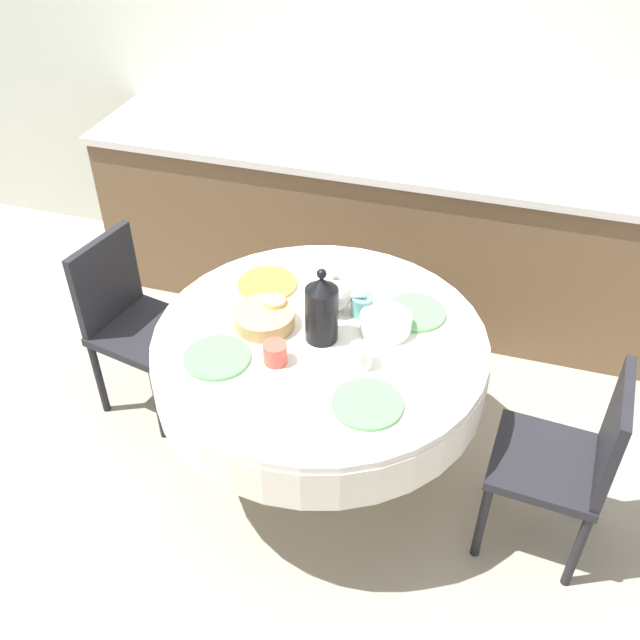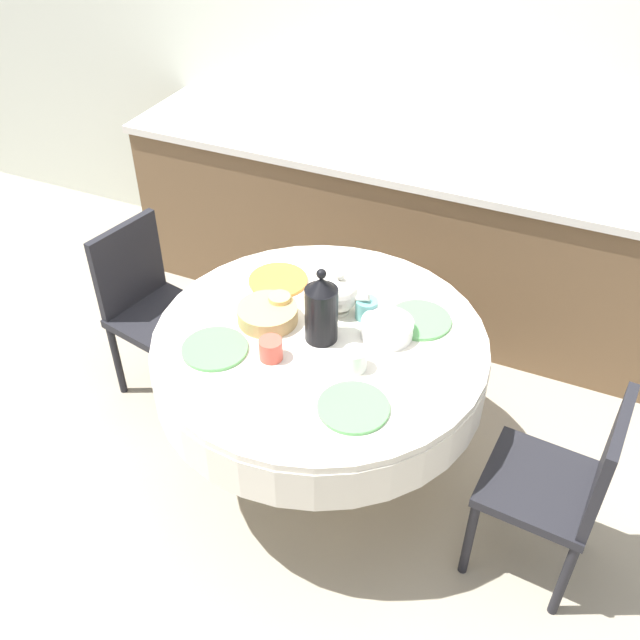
# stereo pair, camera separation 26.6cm
# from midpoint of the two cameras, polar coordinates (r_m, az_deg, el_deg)

# --- Properties ---
(ground_plane) EXTENTS (12.00, 12.00, 0.00)m
(ground_plane) POSITION_cam_midpoint_polar(r_m,az_deg,el_deg) (3.26, -2.39, -11.84)
(ground_plane) COLOR #9E937F
(wall_back) EXTENTS (7.00, 0.05, 2.60)m
(wall_back) POSITION_cam_midpoint_polar(r_m,az_deg,el_deg) (3.86, 5.47, 20.15)
(wall_back) COLOR beige
(wall_back) RESTS_ON ground_plane
(kitchen_counter) EXTENTS (3.24, 0.64, 0.94)m
(kitchen_counter) POSITION_cam_midpoint_polar(r_m,az_deg,el_deg) (3.92, 3.66, 7.07)
(kitchen_counter) COLOR brown
(kitchen_counter) RESTS_ON ground_plane
(dining_table) EXTENTS (1.29, 1.29, 0.77)m
(dining_table) POSITION_cam_midpoint_polar(r_m,az_deg,el_deg) (2.80, -2.73, -3.40)
(dining_table) COLOR tan
(dining_table) RESTS_ON ground_plane
(chair_left) EXTENTS (0.43, 0.43, 0.87)m
(chair_left) POSITION_cam_midpoint_polar(r_m,az_deg,el_deg) (2.76, 16.77, -10.65)
(chair_left) COLOR black
(chair_left) RESTS_ON ground_plane
(chair_right) EXTENTS (0.47, 0.47, 0.87)m
(chair_right) POSITION_cam_midpoint_polar(r_m,az_deg,el_deg) (3.40, -17.08, 0.14)
(chair_right) COLOR black
(chair_right) RESTS_ON ground_plane
(plate_near_left) EXTENTS (0.25, 0.25, 0.01)m
(plate_near_left) POSITION_cam_midpoint_polar(r_m,az_deg,el_deg) (2.66, -11.11, -3.09)
(plate_near_left) COLOR #5BA85B
(plate_near_left) RESTS_ON dining_table
(cup_near_left) EXTENTS (0.09, 0.09, 0.08)m
(cup_near_left) POSITION_cam_midpoint_polar(r_m,az_deg,el_deg) (2.59, -6.55, -2.78)
(cup_near_left) COLOR #CC4C3D
(cup_near_left) RESTS_ON dining_table
(plate_near_right) EXTENTS (0.25, 0.25, 0.01)m
(plate_near_right) POSITION_cam_midpoint_polar(r_m,az_deg,el_deg) (2.44, 0.67, -6.86)
(plate_near_right) COLOR #5BA85B
(plate_near_right) RESTS_ON dining_table
(cup_near_right) EXTENTS (0.09, 0.09, 0.08)m
(cup_near_right) POSITION_cam_midpoint_polar(r_m,az_deg,el_deg) (2.56, 0.31, -3.03)
(cup_near_right) COLOR white
(cup_near_right) RESTS_ON dining_table
(plate_far_left) EXTENTS (0.25, 0.25, 0.01)m
(plate_far_left) POSITION_cam_midpoint_polar(r_m,az_deg,el_deg) (2.99, -6.80, 2.80)
(plate_far_left) COLOR orange
(plate_far_left) RESTS_ON dining_table
(cup_far_left) EXTENTS (0.09, 0.09, 0.08)m
(cup_far_left) POSITION_cam_midpoint_polar(r_m,az_deg,el_deg) (2.80, -6.35, 0.89)
(cup_far_left) COLOR #DBB766
(cup_far_left) RESTS_ON dining_table
(plate_far_right) EXTENTS (0.25, 0.25, 0.01)m
(plate_far_right) POSITION_cam_midpoint_polar(r_m,az_deg,el_deg) (2.83, 4.91, 0.52)
(plate_far_right) COLOR #5BA85B
(plate_far_right) RESTS_ON dining_table
(cup_far_right) EXTENTS (0.09, 0.09, 0.08)m
(cup_far_right) POSITION_cam_midpoint_polar(r_m,az_deg,el_deg) (2.79, 0.67, 1.07)
(cup_far_right) COLOR #5BA39E
(cup_far_right) RESTS_ON dining_table
(coffee_carafe) EXTENTS (0.12, 0.12, 0.31)m
(coffee_carafe) POSITION_cam_midpoint_polar(r_m,az_deg,el_deg) (2.62, -2.78, 0.75)
(coffee_carafe) COLOR black
(coffee_carafe) RESTS_ON dining_table
(teapot) EXTENTS (0.20, 0.14, 0.19)m
(teapot) POSITION_cam_midpoint_polar(r_m,az_deg,el_deg) (2.79, -1.54, 2.04)
(teapot) COLOR silver
(teapot) RESTS_ON dining_table
(bread_basket) EXTENTS (0.24, 0.24, 0.06)m
(bread_basket) POSITION_cam_midpoint_polar(r_m,az_deg,el_deg) (2.77, -7.22, 0.02)
(bread_basket) COLOR tan
(bread_basket) RESTS_ON dining_table
(fruit_bowl) EXTENTS (0.20, 0.20, 0.07)m
(fruit_bowl) POSITION_cam_midpoint_polar(r_m,az_deg,el_deg) (2.72, 2.50, -0.37)
(fruit_bowl) COLOR silver
(fruit_bowl) RESTS_ON dining_table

